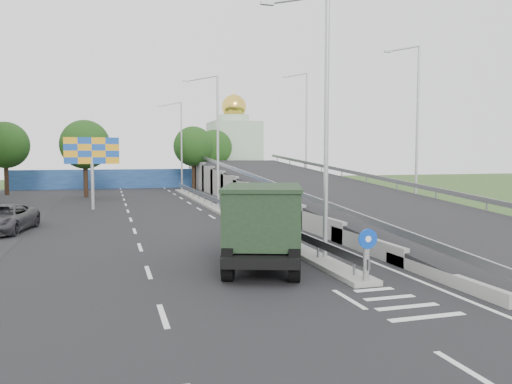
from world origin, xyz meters
name	(u,v)px	position (x,y,z in m)	size (l,w,h in m)	color
ground	(405,307)	(0.00, 0.00, 0.00)	(160.00, 160.00, 0.00)	#2D4C1E
road_surface	(187,220)	(-3.00, 20.00, 0.00)	(26.00, 90.00, 0.04)	black
median	(220,210)	(0.00, 24.00, 0.10)	(1.00, 44.00, 0.20)	gray
overpass_ramp	(314,186)	(7.50, 24.00, 1.75)	(10.00, 50.00, 3.50)	gray
median_guardrail	(220,202)	(0.00, 24.00, 0.75)	(0.09, 44.00, 0.71)	gray
sign_bollard	(367,255)	(0.00, 2.17, 1.03)	(0.64, 0.23, 1.67)	black
lamp_post_near	(322,112)	(0.11, 6.00, 5.81)	(2.74, 0.18, 10.08)	#B2B5B7
lamp_post_mid	(215,134)	(0.11, 26.00, 5.81)	(2.74, 0.18, 10.08)	#B2B5B7
lamp_post_far	(180,141)	(0.11, 46.00, 5.81)	(2.74, 0.18, 10.08)	#B2B5B7
blue_wall	(141,179)	(-4.00, 52.00, 1.20)	(30.00, 0.50, 2.40)	navy
church	(234,147)	(10.00, 60.00, 5.31)	(7.00, 7.00, 13.80)	#B2CCAD
billboard	(92,155)	(-9.00, 28.00, 4.19)	(4.00, 0.24, 5.50)	#B2B5B7
tree_left_mid	(85,145)	(-10.00, 40.00, 5.18)	(4.80, 4.80, 7.60)	black
tree_median_far	(193,147)	(2.00, 48.00, 5.18)	(4.80, 4.80, 7.60)	black
tree_left_far	(5,145)	(-18.00, 45.00, 5.18)	(4.80, 4.80, 7.60)	black
tree_ramp_far	(214,147)	(6.00, 55.00, 5.18)	(4.80, 4.80, 7.60)	black
dump_truck	(264,220)	(-2.13, 6.30, 1.69)	(4.64, 7.39, 3.06)	black
parked_car_c	(3,219)	(-13.30, 17.57, 0.75)	(2.50, 5.43, 1.51)	#3C3B41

